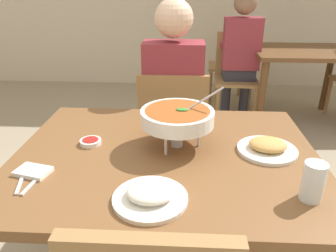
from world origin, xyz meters
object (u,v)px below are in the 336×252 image
(chair_bg_middle, at_px, (236,71))
(patron_bg_middle, at_px, (240,50))
(curry_bowl, at_px, (177,117))
(dining_table_far, at_px, (301,63))
(rice_plate, at_px, (150,195))
(chair_diner_main, at_px, (173,129))
(dining_table_main, at_px, (166,175))
(drink_glass, at_px, (313,183))
(sauce_dish, at_px, (91,142))
(appetizer_plate, at_px, (267,147))
(diner_main, at_px, (174,93))
(chair_bg_right, at_px, (235,60))

(chair_bg_middle, distance_m, patron_bg_middle, 0.25)
(curry_bowl, xyz_separation_m, dining_table_far, (1.21, 2.11, -0.27))
(rice_plate, height_order, dining_table_far, rice_plate)
(chair_diner_main, xyz_separation_m, patron_bg_middle, (0.62, 1.42, 0.24))
(dining_table_main, relative_size, drink_glass, 9.38)
(drink_glass, bearing_deg, dining_table_far, 72.51)
(dining_table_main, bearing_deg, dining_table_far, 60.14)
(sauce_dish, bearing_deg, dining_table_main, -9.77)
(chair_diner_main, distance_m, curry_bowl, 0.79)
(drink_glass, height_order, dining_table_far, drink_glass)
(rice_plate, xyz_separation_m, patron_bg_middle, (0.65, 2.50, -0.03))
(dining_table_main, height_order, curry_bowl, curry_bowl)
(chair_diner_main, distance_m, sauce_dish, 0.82)
(chair_diner_main, height_order, chair_bg_middle, same)
(drink_glass, bearing_deg, chair_bg_middle, 87.10)
(appetizer_plate, xyz_separation_m, drink_glass, (0.07, -0.31, 0.04))
(dining_table_far, distance_m, chair_bg_middle, 0.66)
(sauce_dish, bearing_deg, rice_plate, -51.60)
(dining_table_far, relative_size, patron_bg_middle, 0.76)
(sauce_dish, bearing_deg, dining_table_far, 53.42)
(rice_plate, relative_size, drink_glass, 1.85)
(chair_diner_main, bearing_deg, sauce_dish, -114.71)
(diner_main, bearing_deg, curry_bowl, -86.65)
(sauce_dish, height_order, patron_bg_middle, patron_bg_middle)
(patron_bg_middle, bearing_deg, rice_plate, -104.69)
(rice_plate, bearing_deg, appetizer_plate, 38.00)
(rice_plate, xyz_separation_m, chair_bg_right, (0.70, 3.08, -0.27))
(dining_table_main, distance_m, chair_bg_middle, 2.34)
(diner_main, relative_size, appetizer_plate, 5.46)
(diner_main, distance_m, appetizer_plate, 0.87)
(drink_glass, bearing_deg, dining_table_main, 149.83)
(chair_bg_right, distance_m, patron_bg_middle, 0.63)
(dining_table_far, bearing_deg, rice_plate, -117.20)
(chair_bg_right, bearing_deg, dining_table_main, -103.57)
(sauce_dish, bearing_deg, chair_bg_right, 69.90)
(chair_diner_main, distance_m, diner_main, 0.24)
(curry_bowl, relative_size, chair_bg_middle, 0.37)
(curry_bowl, height_order, chair_bg_right, curry_bowl)
(dining_table_main, height_order, chair_bg_middle, chair_bg_middle)
(rice_plate, bearing_deg, chair_diner_main, 88.35)
(dining_table_far, bearing_deg, chair_diner_main, -131.42)
(drink_glass, bearing_deg, appetizer_plate, 102.26)
(chair_diner_main, xyz_separation_m, rice_plate, (-0.03, -1.07, 0.27))
(curry_bowl, relative_size, sauce_dish, 3.69)
(dining_table_far, distance_m, patron_bg_middle, 0.64)
(rice_plate, relative_size, patron_bg_middle, 0.18)
(dining_table_far, xyz_separation_m, chair_bg_middle, (-0.65, 0.08, -0.11))
(chair_diner_main, relative_size, curry_bowl, 2.71)
(dining_table_main, relative_size, sauce_dish, 13.55)
(chair_bg_middle, bearing_deg, drink_glass, -92.90)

